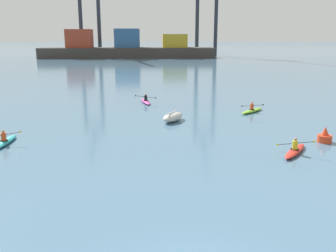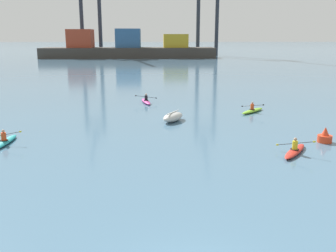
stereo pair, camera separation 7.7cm
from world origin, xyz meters
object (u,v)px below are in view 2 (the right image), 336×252
gantry_crane_west (90,1)px  kayak_lime (252,110)px  capsized_dinghy (173,117)px  container_barge (127,48)px  kayak_red (295,150)px  kayak_magenta (146,101)px  channel_buoy (325,137)px  kayak_teal (5,141)px

gantry_crane_west → kayak_lime: 98.58m
gantry_crane_west → capsized_dinghy: gantry_crane_west is taller
container_barge → kayak_red: container_barge is taller
kayak_magenta → kayak_red: size_ratio=1.11×
channel_buoy → kayak_red: (-2.73, -2.20, -0.19)m
kayak_lime → capsized_dinghy: bearing=-155.4°
container_barge → gantry_crane_west: gantry_crane_west is taller
capsized_dinghy → kayak_lime: kayak_lime is taller
gantry_crane_west → channel_buoy: size_ratio=33.75×
container_barge → gantry_crane_west: bearing=142.3°
channel_buoy → kayak_red: size_ratio=0.32×
gantry_crane_west → channel_buoy: bearing=-73.0°
kayak_teal → container_barge: bearing=89.4°
container_barge → kayak_red: 96.44m
channel_buoy → kayak_red: 3.51m
capsized_dinghy → gantry_crane_west: bearing=102.9°
capsized_dinghy → kayak_teal: bearing=-151.1°
kayak_magenta → gantry_crane_west: bearing=102.6°
kayak_red → kayak_teal: bearing=171.9°
capsized_dinghy → kayak_teal: size_ratio=0.82×
container_barge → channel_buoy: container_barge is taller
gantry_crane_west → kayak_teal: bearing=-83.8°
kayak_magenta → kayak_teal: 16.72m
kayak_lime → channel_buoy: bearing=-77.3°
channel_buoy → kayak_lime: 9.81m
gantry_crane_west → kayak_teal: size_ratio=9.90×
capsized_dinghy → channel_buoy: channel_buoy is taller
gantry_crane_west → kayak_red: size_ratio=10.85×
kayak_magenta → channel_buoy: bearing=-51.5°
kayak_lime → kayak_red: same height
channel_buoy → kayak_teal: (-20.20, 0.29, -0.19)m
kayak_lime → kayak_magenta: 10.82m
container_barge → kayak_red: bearing=-80.2°
kayak_teal → gantry_crane_west: bearing=96.2°
kayak_magenta → capsized_dinghy: bearing=-74.6°
channel_buoy → kayak_teal: 20.20m
kayak_lime → kayak_magenta: same height
gantry_crane_west → kayak_magenta: size_ratio=9.78×
kayak_lime → kayak_teal: 20.29m
container_barge → kayak_teal: bearing=-90.6°
container_barge → kayak_lime: 84.98m
container_barge → channel_buoy: (19.17, -92.79, -2.48)m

